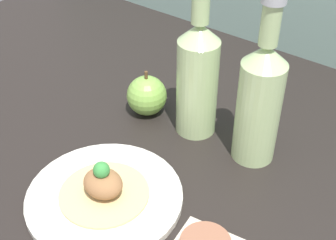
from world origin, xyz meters
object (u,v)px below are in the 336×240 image
(plate, at_px, (105,196))
(plated_food, at_px, (103,186))
(cider_bottle_left, at_px, (198,76))
(cider_bottle_right, at_px, (260,100))
(apple, at_px, (147,95))

(plate, bearing_deg, plated_food, -45.00)
(cider_bottle_left, distance_m, cider_bottle_right, 0.12)
(plate, bearing_deg, cider_bottle_right, 61.14)
(cider_bottle_left, xyz_separation_m, cider_bottle_right, (0.12, 0.00, 0.00))
(plate, height_order, apple, apple)
(plate, distance_m, cider_bottle_left, 0.27)
(plate, xyz_separation_m, cider_bottle_right, (0.13, 0.24, 0.11))
(cider_bottle_left, bearing_deg, plated_food, -92.16)
(cider_bottle_right, height_order, apple, cider_bottle_right)
(cider_bottle_left, xyz_separation_m, apple, (-0.11, -0.02, -0.08))
(plate, distance_m, plated_food, 0.02)
(plated_food, relative_size, cider_bottle_right, 0.48)
(plate, height_order, cider_bottle_right, cider_bottle_right)
(cider_bottle_left, height_order, apple, cider_bottle_left)
(plate, relative_size, plated_food, 1.74)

